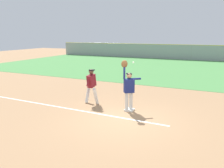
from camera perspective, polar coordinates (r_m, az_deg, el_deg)
The scene contains 11 objects.
ground_plane at distance 9.30m, azimuth 3.11°, elevation -8.85°, with size 73.38×73.38×0.00m, color #A37A54.
outfield_grass at distance 23.48m, azimuth 16.88°, elevation 3.65°, with size 40.07×17.28×0.01m, color #4C8C47.
chalk_foul_line at distance 11.57m, azimuth -16.22°, elevation -5.00°, with size 12.00×0.10×0.01m, color white.
first_base at distance 10.31m, azimuth 4.40°, elevation -6.46°, with size 0.38×0.38×0.08m, color white.
fielder at distance 9.99m, azimuth 4.19°, elevation -0.62°, with size 0.79×0.61×2.28m.
runner at distance 11.11m, azimuth -5.17°, elevation 0.04°, with size 0.72×0.84×1.72m.
baseball at distance 9.95m, azimuth 5.37°, elevation 5.44°, with size 0.07×0.07×0.07m, color white.
outfield_fence at distance 31.91m, azimuth 19.28°, elevation 7.49°, with size 40.15×0.08×2.02m.
parked_car_green at distance 36.92m, azimuth 5.18°, elevation 8.18°, with size 4.45×2.21×1.25m.
parked_car_tan at distance 35.81m, azimuth 13.39°, elevation 7.77°, with size 4.54×2.40×1.25m.
parked_car_black at distance 34.90m, azimuth 22.06°, elevation 7.09°, with size 4.56×2.44×1.25m.
Camera 1 is at (3.19, -8.06, 3.37)m, focal length 36.43 mm.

